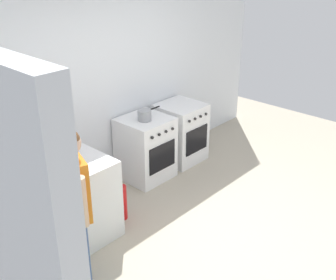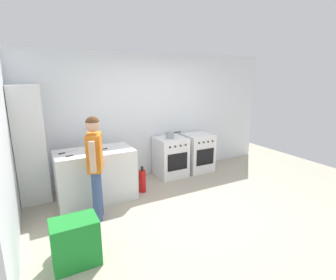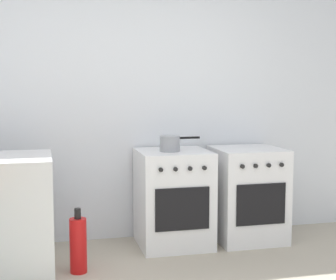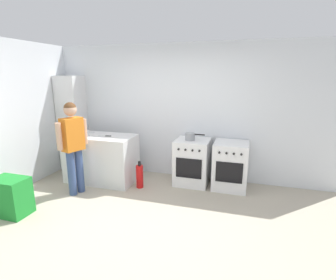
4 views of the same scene
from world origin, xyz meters
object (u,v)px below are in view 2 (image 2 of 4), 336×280
object	(u,v)px
knife_utility	(101,150)
recycling_crate_lower	(76,253)
oven_left	(171,157)
recycling_crate_upper	(74,231)
oven_right	(197,152)
larder_cabinet	(30,145)
knife_bread	(68,152)
pot	(170,135)
person	(95,160)
knife_chef	(75,155)
fire_extinguisher	(142,181)

from	to	relation	value
knife_utility	recycling_crate_lower	bearing A→B (deg)	-115.77
oven_left	recycling_crate_upper	xyz separation A→B (m)	(-2.31, -1.91, -0.01)
oven_right	larder_cabinet	xyz separation A→B (m)	(-3.35, 0.10, 0.57)
oven_left	knife_bread	xyz separation A→B (m)	(-2.11, -0.28, 0.48)
knife_bread	recycling_crate_upper	bearing A→B (deg)	-97.02
pot	recycling_crate_upper	world-z (taller)	pot
knife_utility	person	world-z (taller)	person
knife_chef	person	size ratio (longest dim) A/B	0.20
oven_right	recycling_crate_upper	world-z (taller)	oven_right
pot	person	xyz separation A→B (m)	(-1.79, -0.97, 0.02)
fire_extinguisher	recycling_crate_upper	distance (m)	2.04
oven_left	fire_extinguisher	bearing A→B (deg)	-151.22
oven_right	knife_utility	bearing A→B (deg)	-170.04
knife_bread	fire_extinguisher	xyz separation A→B (m)	(1.24, -0.20, -0.69)
oven_right	larder_cabinet	world-z (taller)	larder_cabinet
pot	recycling_crate_lower	xyz separation A→B (m)	(-2.27, -1.87, -0.78)
knife_utility	fire_extinguisher	distance (m)	0.99
knife_utility	oven_left	bearing A→B (deg)	14.24
person	recycling_crate_upper	size ratio (longest dim) A/B	3.05
person	knife_chef	bearing A→B (deg)	111.68
recycling_crate_upper	knife_chef	bearing A→B (deg)	78.84
pot	knife_bread	distance (m)	2.08
knife_chef	knife_utility	world-z (taller)	same
knife_utility	person	distance (m)	0.66
knife_bread	person	size ratio (longest dim) A/B	0.21
knife_utility	recycling_crate_lower	xyz separation A→B (m)	(-0.73, -1.51, -0.76)
knife_bread	oven_left	bearing A→B (deg)	7.48
larder_cabinet	knife_bread	bearing A→B (deg)	-34.87
oven_left	larder_cabinet	size ratio (longest dim) A/B	0.42
fire_extinguisher	recycling_crate_upper	world-z (taller)	recycling_crate_upper
person	recycling_crate_lower	world-z (taller)	person
recycling_crate_upper	larder_cabinet	bearing A→B (deg)	99.65
oven_left	knife_utility	distance (m)	1.70
oven_left	recycling_crate_lower	xyz separation A→B (m)	(-2.31, -1.91, -0.29)
knife_chef	oven_left	bearing A→B (deg)	13.99
knife_bread	recycling_crate_lower	xyz separation A→B (m)	(-0.20, -1.63, -0.76)
knife_chef	person	distance (m)	0.55
knife_bread	person	world-z (taller)	person
knife_bread	fire_extinguisher	world-z (taller)	knife_bread
knife_utility	larder_cabinet	bearing A→B (deg)	154.86
pot	knife_utility	size ratio (longest dim) A/B	1.43
oven_right	person	distance (m)	2.77
knife_bread	larder_cabinet	world-z (taller)	larder_cabinet
recycling_crate_upper	fire_extinguisher	bearing A→B (deg)	44.89
person	recycling_crate_lower	distance (m)	1.29
oven_left	knife_bread	bearing A→B (deg)	-172.52
knife_utility	fire_extinguisher	world-z (taller)	knife_utility
fire_extinguisher	recycling_crate_upper	size ratio (longest dim) A/B	0.96
knife_utility	pot	bearing A→B (deg)	13.22
recycling_crate_lower	pot	bearing A→B (deg)	39.52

